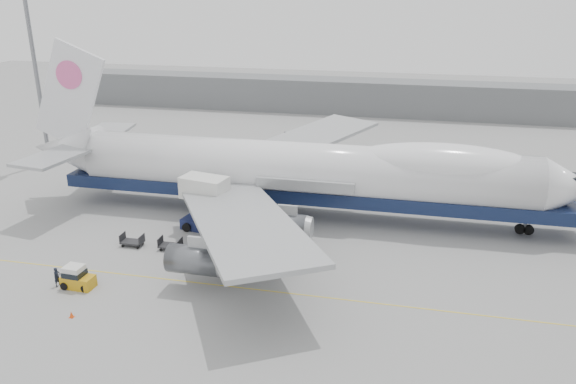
% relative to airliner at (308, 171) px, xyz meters
% --- Properties ---
extents(ground, '(260.00, 260.00, 0.00)m').
position_rel_airliner_xyz_m(ground, '(-0.64, -12.00, -5.62)').
color(ground, gray).
rests_on(ground, ground).
extents(apron_line, '(60.00, 0.15, 0.01)m').
position_rel_airliner_xyz_m(apron_line, '(-0.64, -18.00, -5.62)').
color(apron_line, gold).
rests_on(apron_line, ground).
extents(hangar, '(110.00, 8.00, 7.00)m').
position_rel_airliner_xyz_m(hangar, '(-10.64, 58.00, -2.12)').
color(hangar, slate).
rests_on(hangar, ground).
extents(floodlight_mast, '(2.40, 2.40, 25.43)m').
position_rel_airliner_xyz_m(floodlight_mast, '(-42.64, 12.00, 8.64)').
color(floodlight_mast, slate).
rests_on(floodlight_mast, ground).
extents(airliner, '(67.00, 55.30, 19.98)m').
position_rel_airliner_xyz_m(airliner, '(0.00, 0.00, 0.00)').
color(airliner, white).
rests_on(airliner, ground).
extents(catering_truck, '(5.82, 4.50, 6.19)m').
position_rel_airliner_xyz_m(catering_truck, '(-10.32, -6.33, -2.17)').
color(catering_truck, '#18204A').
rests_on(catering_truck, ground).
extents(baggage_tug, '(2.95, 1.69, 2.10)m').
position_rel_airliner_xyz_m(baggage_tug, '(-17.30, -21.06, -4.69)').
color(baggage_tug, '#C08C12').
rests_on(baggage_tug, ground).
extents(ground_worker, '(0.58, 0.75, 1.83)m').
position_rel_airliner_xyz_m(ground_worker, '(-19.17, -21.27, -4.71)').
color(ground_worker, black).
rests_on(ground_worker, ground).
extents(traffic_cone, '(0.37, 0.37, 0.55)m').
position_rel_airliner_xyz_m(traffic_cone, '(-15.04, -25.64, -5.37)').
color(traffic_cone, '#E9450C').
rests_on(traffic_cone, ground).
extents(dolly_0, '(2.30, 1.35, 1.30)m').
position_rel_airliner_xyz_m(dolly_0, '(-16.44, -12.09, -5.09)').
color(dolly_0, '#2D2D30').
rests_on(dolly_0, ground).
extents(dolly_1, '(2.30, 1.35, 1.30)m').
position_rel_airliner_xyz_m(dolly_1, '(-12.15, -12.09, -5.09)').
color(dolly_1, '#2D2D30').
rests_on(dolly_1, ground).
extents(dolly_2, '(2.30, 1.35, 1.30)m').
position_rel_airliner_xyz_m(dolly_2, '(-7.85, -12.09, -5.09)').
color(dolly_2, '#2D2D30').
rests_on(dolly_2, ground).
extents(dolly_3, '(2.30, 1.35, 1.30)m').
position_rel_airliner_xyz_m(dolly_3, '(-3.56, -12.09, -5.09)').
color(dolly_3, '#2D2D30').
rests_on(dolly_3, ground).
extents(dolly_4, '(2.30, 1.35, 1.30)m').
position_rel_airliner_xyz_m(dolly_4, '(0.74, -12.09, -5.09)').
color(dolly_4, '#2D2D30').
rests_on(dolly_4, ground).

